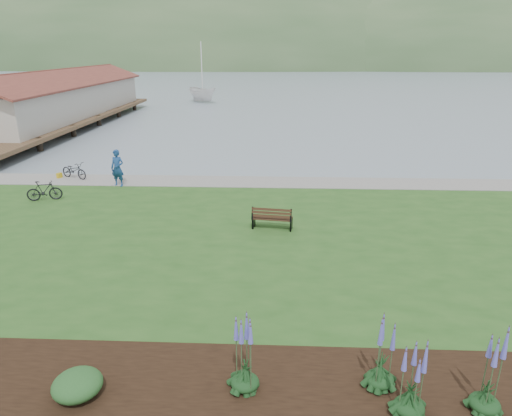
% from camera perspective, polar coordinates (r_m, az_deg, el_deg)
% --- Properties ---
extents(ground, '(600.00, 600.00, 0.00)m').
position_cam_1_polar(ground, '(18.58, -1.44, -3.85)').
color(ground, gray).
rests_on(ground, ground).
extents(lawn, '(34.00, 20.00, 0.40)m').
position_cam_1_polar(lawn, '(16.68, -1.92, -5.92)').
color(lawn, '#25501C').
rests_on(lawn, ground).
extents(shoreline_path, '(34.00, 2.20, 0.03)m').
position_cam_1_polar(shoreline_path, '(24.94, -0.37, 3.29)').
color(shoreline_path, gray).
rests_on(shoreline_path, lawn).
extents(far_hillside, '(580.00, 80.00, 38.00)m').
position_cam_1_polar(far_hillside, '(188.12, 8.65, 16.92)').
color(far_hillside, '#385932').
rests_on(far_hillside, ground).
extents(pier_pavilion, '(8.00, 36.00, 5.40)m').
position_cam_1_polar(pier_pavilion, '(49.58, -23.39, 12.41)').
color(pier_pavilion, '#4C3826').
rests_on(pier_pavilion, ground).
extents(park_bench, '(1.67, 0.86, 0.99)m').
position_cam_1_polar(park_bench, '(18.30, 2.02, -1.22)').
color(park_bench, '#311D13').
rests_on(park_bench, lawn).
extents(person, '(0.93, 0.72, 2.28)m').
position_cam_1_polar(person, '(25.05, -16.97, 5.17)').
color(person, navy).
rests_on(person, lawn).
extents(bicycle_a, '(1.34, 1.90, 0.94)m').
position_cam_1_polar(bicycle_a, '(27.49, -21.79, 4.40)').
color(bicycle_a, black).
rests_on(bicycle_a, lawn).
extents(bicycle_b, '(0.89, 1.67, 0.97)m').
position_cam_1_polar(bicycle_b, '(24.03, -24.95, 1.97)').
color(bicycle_b, black).
rests_on(bicycle_b, lawn).
extents(sailboat, '(14.09, 14.11, 26.11)m').
position_cam_1_polar(sailboat, '(67.19, -6.64, 12.98)').
color(sailboat, silver).
rests_on(sailboat, ground).
extents(pannier, '(0.28, 0.33, 0.31)m').
position_cam_1_polar(pannier, '(27.94, -23.36, 3.73)').
color(pannier, gold).
rests_on(pannier, lawn).
extents(echium_0, '(0.62, 0.62, 1.77)m').
position_cam_1_polar(echium_0, '(9.98, 18.93, -20.13)').
color(echium_0, '#123317').
rests_on(echium_0, garden_bed).
extents(echium_1, '(0.62, 0.62, 2.17)m').
position_cam_1_polar(echium_1, '(10.54, 27.21, -18.21)').
color(echium_1, '#123317').
rests_on(echium_1, garden_bed).
extents(echium_4, '(0.62, 0.62, 2.16)m').
position_cam_1_polar(echium_4, '(9.92, -1.43, -17.54)').
color(echium_4, '#123317').
rests_on(echium_4, garden_bed).
extents(echium_5, '(0.62, 0.62, 1.93)m').
position_cam_1_polar(echium_5, '(10.46, 15.46, -17.55)').
color(echium_5, '#123317').
rests_on(echium_5, garden_bed).
extents(shrub_0, '(1.04, 1.04, 0.52)m').
position_cam_1_polar(shrub_0, '(10.84, -21.43, -19.88)').
color(shrub_0, '#1E4C21').
rests_on(shrub_0, garden_bed).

